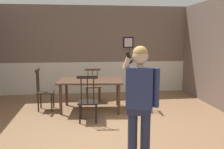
{
  "coord_description": "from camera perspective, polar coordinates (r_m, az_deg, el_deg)",
  "views": [
    {
      "loc": [
        -0.42,
        -4.57,
        1.83
      ],
      "look_at": [
        0.1,
        -0.39,
        1.19
      ],
      "focal_mm": 39.88,
      "sensor_mm": 36.0,
      "label": 1
    }
  ],
  "objects": [
    {
      "name": "chair_by_doorway",
      "position": [
        6.3,
        5.87,
        -3.93
      ],
      "size": [
        0.43,
        0.43,
        0.95
      ],
      "rotation": [
        0.0,
        0.0,
        1.51
      ],
      "color": "black",
      "rests_on": "ground_plane"
    },
    {
      "name": "chair_opposite_corner",
      "position": [
        5.4,
        -5.52,
        -5.94
      ],
      "size": [
        0.46,
        0.46,
        1.03
      ],
      "rotation": [
        0.0,
        0.0,
        -0.08
      ],
      "color": "black",
      "rests_on": "ground_plane"
    },
    {
      "name": "dining_table",
      "position": [
        6.23,
        -4.88,
        -2.01
      ],
      "size": [
        1.67,
        1.18,
        0.77
      ],
      "rotation": [
        0.0,
        0.0,
        -0.11
      ],
      "color": "#4C3323",
      "rests_on": "ground_plane"
    },
    {
      "name": "person_figure",
      "position": [
        3.56,
        6.44,
        -5.22
      ],
      "size": [
        0.52,
        0.31,
        1.71
      ],
      "rotation": [
        0.0,
        0.0,
        2.82
      ],
      "color": "#282E49",
      "rests_on": "ground_plane"
    },
    {
      "name": "chair_at_table_head",
      "position": [
        6.46,
        -15.32,
        -3.65
      ],
      "size": [
        0.42,
        0.42,
        1.04
      ],
      "rotation": [
        0.0,
        0.0,
        4.68
      ],
      "color": "#2D2319",
      "rests_on": "ground_plane"
    },
    {
      "name": "chair_near_window",
      "position": [
        7.15,
        -4.37,
        -2.46
      ],
      "size": [
        0.45,
        0.45,
        0.91
      ],
      "rotation": [
        0.0,
        0.0,
        3.14
      ],
      "color": "#513823",
      "rests_on": "ground_plane"
    },
    {
      "name": "room_back_partition",
      "position": [
        8.1,
        -4.17,
        5.25
      ],
      "size": [
        6.16,
        0.17,
        2.8
      ],
      "color": "#756056",
      "rests_on": "ground_plane"
    },
    {
      "name": "ground_plane",
      "position": [
        4.95,
        -1.81,
        -13.05
      ],
      "size": [
        7.69,
        7.69,
        0.0
      ],
      "primitive_type": "plane",
      "color": "#846042"
    }
  ]
}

